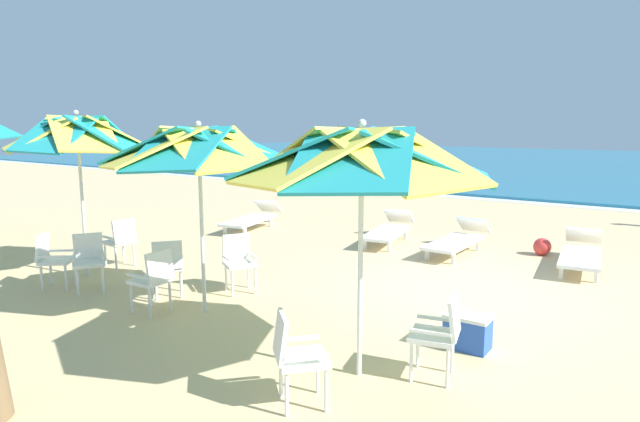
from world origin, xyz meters
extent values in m
plane|color=#D3B784|center=(0.00, 0.00, 0.00)|extent=(80.00, 80.00, 0.00)
cube|color=teal|center=(0.00, 28.64, 0.05)|extent=(80.00, 36.00, 0.10)
cube|color=white|center=(0.00, 10.34, 0.01)|extent=(80.00, 0.70, 0.01)
cylinder|color=silver|center=(0.04, -3.11, 1.04)|extent=(0.05, 0.05, 2.09)
cube|color=teal|center=(0.61, -2.88, 2.24)|extent=(1.44, 1.36, 0.53)
cube|color=#EFDB4C|center=(0.27, -2.54, 2.24)|extent=(1.35, 1.46, 0.53)
cube|color=teal|center=(-0.20, -2.54, 2.24)|extent=(1.36, 1.44, 0.53)
cube|color=#EFDB4C|center=(-0.53, -2.88, 2.24)|extent=(1.46, 1.35, 0.53)
cube|color=teal|center=(-0.53, -3.35, 2.24)|extent=(1.44, 1.36, 0.53)
cube|color=#EFDB4C|center=(-0.20, -3.68, 2.24)|extent=(1.35, 1.46, 0.53)
cube|color=teal|center=(0.27, -3.68, 2.24)|extent=(1.36, 1.44, 0.53)
cube|color=#EFDB4C|center=(0.61, -3.35, 2.24)|extent=(1.46, 1.35, 0.53)
sphere|color=silver|center=(0.04, -3.11, 2.53)|extent=(0.08, 0.08, 0.08)
cube|color=white|center=(-0.09, -3.91, 0.44)|extent=(0.62, 0.62, 0.05)
cube|color=white|center=(-0.23, -4.05, 0.67)|extent=(0.37, 0.36, 0.40)
cube|color=white|center=(-0.24, -3.77, 0.55)|extent=(0.30, 0.31, 0.03)
cube|color=white|center=(0.05, -4.04, 0.55)|extent=(0.30, 0.31, 0.03)
cylinder|color=white|center=(-0.10, -3.66, 0.21)|extent=(0.04, 0.04, 0.41)
cylinder|color=white|center=(0.16, -3.90, 0.21)|extent=(0.04, 0.04, 0.41)
cylinder|color=white|center=(-0.34, -3.91, 0.21)|extent=(0.04, 0.04, 0.41)
cylinder|color=white|center=(-0.09, -4.15, 0.21)|extent=(0.04, 0.04, 0.41)
cube|color=white|center=(0.67, -2.75, 0.44)|extent=(0.53, 0.53, 0.05)
cube|color=white|center=(0.87, -2.70, 0.67)|extent=(0.19, 0.43, 0.40)
cube|color=white|center=(0.72, -2.95, 0.55)|extent=(0.39, 0.13, 0.03)
cube|color=white|center=(0.63, -2.56, 0.55)|extent=(0.39, 0.13, 0.03)
cylinder|color=white|center=(0.54, -2.96, 0.21)|extent=(0.04, 0.04, 0.41)
cylinder|color=white|center=(0.46, -2.62, 0.21)|extent=(0.04, 0.04, 0.41)
cylinder|color=white|center=(0.88, -2.88, 0.21)|extent=(0.04, 0.04, 0.41)
cylinder|color=white|center=(0.80, -2.54, 0.21)|extent=(0.04, 0.04, 0.41)
cylinder|color=silver|center=(-2.62, -2.69, 1.04)|extent=(0.05, 0.05, 2.09)
cube|color=teal|center=(-2.07, -2.46, 2.23)|extent=(1.38, 1.32, 0.53)
cube|color=#EFDB4C|center=(-2.39, -2.14, 2.23)|extent=(1.31, 1.42, 0.53)
cube|color=teal|center=(-2.85, -2.14, 2.23)|extent=(1.32, 1.38, 0.53)
cube|color=#EFDB4C|center=(-3.17, -2.46, 2.23)|extent=(1.42, 1.31, 0.53)
cube|color=teal|center=(-3.17, -2.92, 2.23)|extent=(1.38, 1.32, 0.53)
cube|color=#EFDB4C|center=(-2.85, -3.24, 2.23)|extent=(1.31, 1.42, 0.53)
cube|color=teal|center=(-2.39, -3.24, 2.23)|extent=(1.32, 1.38, 0.53)
cube|color=#EFDB4C|center=(-2.07, -2.92, 2.23)|extent=(1.42, 1.31, 0.53)
sphere|color=silver|center=(-2.62, -2.69, 2.52)|extent=(0.08, 0.08, 0.08)
cube|color=white|center=(-3.57, -2.49, 0.44)|extent=(0.62, 0.62, 0.05)
cube|color=white|center=(-3.42, -2.62, 0.67)|extent=(0.34, 0.38, 0.40)
cube|color=white|center=(-3.70, -2.65, 0.55)|extent=(0.33, 0.28, 0.03)
cube|color=white|center=(-3.44, -2.34, 0.55)|extent=(0.33, 0.28, 0.03)
cylinder|color=white|center=(-3.82, -2.52, 0.21)|extent=(0.04, 0.04, 0.41)
cylinder|color=white|center=(-3.60, -2.25, 0.21)|extent=(0.04, 0.04, 0.41)
cylinder|color=white|center=(-3.55, -2.74, 0.21)|extent=(0.04, 0.04, 0.41)
cylinder|color=white|center=(-3.32, -2.47, 0.21)|extent=(0.04, 0.04, 0.41)
cube|color=white|center=(-2.80, -1.77, 0.44)|extent=(0.61, 0.61, 0.05)
cube|color=white|center=(-2.97, -1.67, 0.67)|extent=(0.30, 0.41, 0.40)
cube|color=white|center=(-2.70, -1.60, 0.55)|extent=(0.36, 0.24, 0.03)
cube|color=white|center=(-2.91, -1.94, 0.55)|extent=(0.36, 0.24, 0.03)
cylinder|color=white|center=(-2.56, -1.72, 0.21)|extent=(0.04, 0.04, 0.41)
cylinder|color=white|center=(-2.75, -2.02, 0.21)|extent=(0.04, 0.04, 0.41)
cylinder|color=white|center=(-2.86, -1.53, 0.21)|extent=(0.04, 0.04, 0.41)
cylinder|color=white|center=(-3.05, -1.83, 0.21)|extent=(0.04, 0.04, 0.41)
cube|color=white|center=(-3.22, -3.09, 0.44)|extent=(0.46, 0.46, 0.05)
cube|color=white|center=(-3.02, -3.08, 0.67)|extent=(0.11, 0.42, 0.40)
cube|color=white|center=(-3.21, -3.29, 0.55)|extent=(0.40, 0.06, 0.03)
cube|color=white|center=(-3.23, -2.89, 0.55)|extent=(0.40, 0.06, 0.03)
cylinder|color=white|center=(-3.39, -3.28, 0.21)|extent=(0.04, 0.04, 0.41)
cylinder|color=white|center=(-3.40, -2.93, 0.21)|extent=(0.04, 0.04, 0.41)
cylinder|color=white|center=(-3.04, -3.26, 0.21)|extent=(0.04, 0.04, 0.41)
cylinder|color=white|center=(-3.05, -2.91, 0.21)|extent=(0.04, 0.04, 0.41)
cylinder|color=silver|center=(-5.52, -2.56, 1.09)|extent=(0.05, 0.05, 2.18)
cube|color=teal|center=(-5.02, -2.35, 2.37)|extent=(1.26, 1.18, 0.58)
cube|color=#EFDB4C|center=(-5.32, -2.06, 2.37)|extent=(1.19, 1.22, 0.58)
cube|color=teal|center=(-5.73, -2.06, 2.37)|extent=(1.18, 1.26, 0.58)
cube|color=#EFDB4C|center=(-6.03, -2.35, 2.37)|extent=(1.22, 1.19, 0.58)
cube|color=teal|center=(-6.03, -2.77, 2.37)|extent=(1.26, 1.18, 0.58)
cube|color=#EFDB4C|center=(-5.73, -3.07, 2.37)|extent=(1.19, 1.22, 0.58)
cube|color=teal|center=(-5.32, -3.07, 2.37)|extent=(1.18, 1.26, 0.58)
cube|color=#EFDB4C|center=(-5.02, -2.77, 2.37)|extent=(1.22, 1.19, 0.58)
sphere|color=silver|center=(-5.52, -2.56, 2.70)|extent=(0.08, 0.08, 0.08)
cube|color=white|center=(-5.27, -3.21, 0.44)|extent=(0.62, 0.62, 0.05)
cube|color=white|center=(-5.42, -3.34, 0.67)|extent=(0.34, 0.38, 0.40)
cube|color=white|center=(-5.40, -3.05, 0.55)|extent=(0.33, 0.28, 0.03)
cube|color=white|center=(-5.14, -3.36, 0.55)|extent=(0.33, 0.28, 0.03)
cylinder|color=white|center=(-5.25, -2.96, 0.21)|extent=(0.04, 0.04, 0.41)
cylinder|color=white|center=(-5.02, -3.23, 0.21)|extent=(0.04, 0.04, 0.41)
cylinder|color=white|center=(-5.52, -3.19, 0.21)|extent=(0.04, 0.04, 0.41)
cylinder|color=white|center=(-5.29, -3.46, 0.21)|extent=(0.04, 0.04, 0.41)
cube|color=white|center=(-4.72, -3.02, 0.44)|extent=(0.61, 0.61, 0.05)
cube|color=white|center=(-4.89, -2.92, 0.67)|extent=(0.31, 0.40, 0.40)
cube|color=white|center=(-4.61, -2.86, 0.55)|extent=(0.35, 0.25, 0.03)
cube|color=white|center=(-4.83, -3.19, 0.55)|extent=(0.35, 0.25, 0.03)
cylinder|color=white|center=(-4.48, -2.97, 0.21)|extent=(0.04, 0.04, 0.41)
cylinder|color=white|center=(-4.67, -3.27, 0.21)|extent=(0.04, 0.04, 0.41)
cylinder|color=white|center=(-4.77, -2.78, 0.21)|extent=(0.04, 0.04, 0.41)
cylinder|color=white|center=(-4.96, -3.08, 0.21)|extent=(0.04, 0.04, 0.41)
cube|color=white|center=(-5.62, -1.86, 0.44)|extent=(0.48, 0.48, 0.05)
cube|color=white|center=(-5.42, -1.88, 0.67)|extent=(0.13, 0.43, 0.40)
cube|color=white|center=(-5.63, -2.06, 0.55)|extent=(0.40, 0.08, 0.03)
cube|color=white|center=(-5.60, -1.66, 0.55)|extent=(0.40, 0.08, 0.03)
cylinder|color=white|center=(-5.81, -2.02, 0.21)|extent=(0.04, 0.04, 0.41)
cylinder|color=white|center=(-5.77, -1.67, 0.21)|extent=(0.04, 0.04, 0.41)
cylinder|color=white|center=(-5.46, -2.05, 0.21)|extent=(0.04, 0.04, 0.41)
cylinder|color=white|center=(-5.42, -1.70, 0.21)|extent=(0.04, 0.04, 0.41)
cube|color=white|center=(1.25, 2.39, 0.25)|extent=(0.83, 1.76, 0.06)
cube|color=white|center=(1.13, 3.44, 0.44)|extent=(0.66, 0.55, 0.36)
cube|color=white|center=(1.58, 1.78, 0.11)|extent=(0.06, 0.06, 0.22)
cube|color=white|center=(1.07, 1.72, 0.11)|extent=(0.06, 0.06, 0.22)
cube|color=white|center=(1.43, 3.05, 0.11)|extent=(0.06, 0.06, 0.22)
cube|color=white|center=(0.92, 2.99, 0.11)|extent=(0.06, 0.06, 0.22)
cube|color=white|center=(-0.97, 2.25, 0.25)|extent=(0.69, 1.72, 0.06)
cube|color=white|center=(-0.94, 3.31, 0.44)|extent=(0.62, 0.50, 0.36)
cube|color=white|center=(-0.73, 1.61, 0.11)|extent=(0.06, 0.06, 0.22)
cube|color=white|center=(-1.24, 1.62, 0.11)|extent=(0.06, 0.06, 0.22)
cube|color=white|center=(-0.69, 2.88, 0.11)|extent=(0.06, 0.06, 0.22)
cube|color=white|center=(-1.21, 2.90, 0.11)|extent=(0.06, 0.06, 0.22)
cube|color=white|center=(-2.48, 2.37, 0.25)|extent=(0.95, 1.79, 0.06)
cube|color=white|center=(-2.68, 3.41, 0.44)|extent=(0.69, 0.58, 0.36)
cube|color=white|center=(-2.11, 1.79, 0.11)|extent=(0.06, 0.06, 0.22)
cube|color=white|center=(-2.62, 1.69, 0.11)|extent=(0.06, 0.06, 0.22)
cube|color=white|center=(-2.35, 3.04, 0.11)|extent=(0.06, 0.06, 0.22)
cube|color=white|center=(-2.85, 2.95, 0.11)|extent=(0.06, 0.06, 0.22)
cube|color=white|center=(-5.86, 1.84, 0.25)|extent=(0.99, 1.80, 0.06)
cube|color=white|center=(-6.08, 2.87, 0.44)|extent=(0.70, 0.60, 0.36)
cube|color=white|center=(-5.47, 1.27, 0.11)|extent=(0.06, 0.06, 0.22)
cube|color=white|center=(-5.97, 1.16, 0.11)|extent=(0.06, 0.06, 0.22)
cube|color=white|center=(-5.74, 2.52, 0.11)|extent=(0.06, 0.06, 0.22)
cube|color=white|center=(-6.24, 2.41, 0.11)|extent=(0.06, 0.06, 0.22)
cube|color=blue|center=(0.73, -1.86, 0.18)|extent=(0.48, 0.32, 0.36)
cube|color=white|center=(0.73, -1.86, 0.38)|extent=(0.50, 0.34, 0.04)
sphere|color=red|center=(0.45, 3.23, 0.17)|extent=(0.33, 0.33, 0.33)
camera|label=1|loc=(2.60, -7.59, 2.54)|focal=30.25mm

